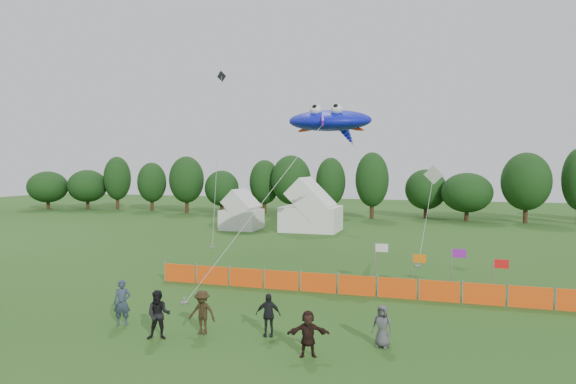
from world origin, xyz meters
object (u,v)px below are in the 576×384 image
(tent_left, at_px, (242,213))
(spectator_f, at_px, (308,334))
(tent_right, at_px, (311,211))
(spectator_d, at_px, (268,315))
(barrier_fence, at_px, (357,285))
(spectator_c, at_px, (202,312))
(spectator_e, at_px, (382,326))
(spectator_a, at_px, (122,303))
(spectator_b, at_px, (159,315))
(stingray_kite, at_px, (332,121))

(tent_left, distance_m, spectator_f, 35.35)
(tent_right, bearing_deg, spectator_d, -78.39)
(tent_right, bearing_deg, tent_left, -173.67)
(spectator_d, xyz_separation_m, spectator_f, (2.01, -1.59, -0.03))
(tent_right, height_order, barrier_fence, tent_right)
(tent_right, height_order, spectator_c, tent_right)
(tent_left, relative_size, spectator_e, 2.44)
(spectator_c, relative_size, spectator_e, 1.12)
(spectator_c, distance_m, spectator_e, 6.87)
(tent_left, distance_m, spectator_a, 31.58)
(barrier_fence, xyz_separation_m, spectator_c, (-4.73, -7.71, 0.36))
(spectator_b, relative_size, spectator_e, 1.21)
(tent_right, height_order, stingray_kite, stingray_kite)
(tent_left, bearing_deg, spectator_a, -76.55)
(tent_right, relative_size, stingray_kite, 0.29)
(spectator_b, bearing_deg, stingray_kite, 59.93)
(spectator_b, bearing_deg, tent_right, 73.65)
(spectator_b, height_order, stingray_kite, stingray_kite)
(tent_left, bearing_deg, spectator_f, -63.99)
(spectator_e, bearing_deg, tent_left, 130.41)
(tent_left, distance_m, barrier_fence, 27.90)
(tent_right, height_order, spectator_b, tent_right)
(spectator_f, bearing_deg, spectator_d, 123.09)
(tent_left, height_order, tent_right, tent_right)
(tent_left, height_order, barrier_fence, tent_left)
(spectator_c, bearing_deg, spectator_d, 13.49)
(barrier_fence, distance_m, spectator_e, 7.37)
(spectator_e, bearing_deg, spectator_d, -169.10)
(spectator_b, height_order, spectator_c, spectator_b)
(barrier_fence, distance_m, spectator_a, 11.35)
(tent_left, bearing_deg, barrier_fence, -55.71)
(stingray_kite, bearing_deg, tent_left, 130.99)
(spectator_c, bearing_deg, spectator_e, 6.20)
(spectator_e, distance_m, stingray_kite, 18.75)
(barrier_fence, distance_m, spectator_c, 9.05)
(spectator_f, relative_size, stingray_kite, 0.08)
(tent_left, relative_size, spectator_b, 2.02)
(spectator_e, bearing_deg, spectator_c, -164.78)
(stingray_kite, bearing_deg, spectator_b, -99.26)
(spectator_d, relative_size, stingray_kite, 0.08)
(spectator_b, bearing_deg, spectator_f, -21.17)
(tent_right, xyz_separation_m, spectator_c, (3.85, -31.53, -1.18))
(tent_right, bearing_deg, spectator_e, -70.89)
(spectator_a, xyz_separation_m, spectator_c, (3.63, -0.04, -0.08))
(tent_left, xyz_separation_m, spectator_e, (17.82, -30.09, -0.90))
(spectator_a, height_order, spectator_d, spectator_a)
(barrier_fence, xyz_separation_m, spectator_e, (2.12, -7.05, 0.27))
(tent_right, bearing_deg, spectator_b, -85.54)
(spectator_a, bearing_deg, barrier_fence, 21.47)
(spectator_a, height_order, spectator_c, spectator_a)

